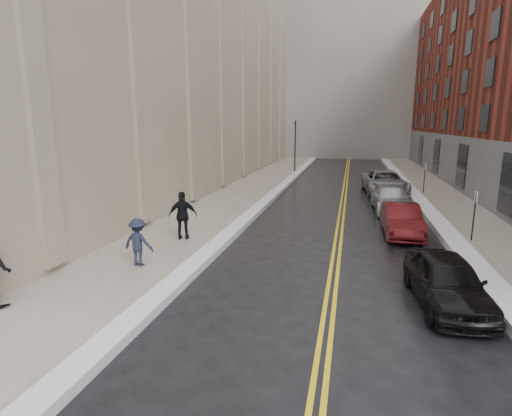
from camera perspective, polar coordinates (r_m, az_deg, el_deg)
The scene contains 17 objects.
ground at distance 11.17m, azimuth -3.09°, elevation -14.20°, with size 160.00×160.00×0.00m, color black.
sidewalk_left at distance 27.08m, azimuth -2.62°, elevation 1.69°, with size 4.00×64.00×0.15m, color gray.
sidewalk_right at distance 26.76m, azimuth 26.39°, elevation 0.30°, with size 3.00×64.00×0.15m, color gray.
lane_stripe_a at distance 26.07m, azimuth 12.08°, elevation 0.86°, with size 0.12×64.00×0.01m, color gold.
lane_stripe_b at distance 26.06m, azimuth 12.60°, elevation 0.84°, with size 0.12×64.00×0.01m, color gold.
snow_ridge_left at distance 26.53m, azimuth 2.16°, elevation 1.60°, with size 0.70×60.80×0.26m, color white.
snow_ridge_right at distance 26.38m, azimuth 22.50°, elevation 0.66°, with size 0.85×60.80×0.30m, color white.
tower_far_right at distance 78.29m, azimuth 23.33°, elevation 23.71°, with size 22.00×18.00×44.00m, color slate.
traffic_signal at distance 40.01m, azimuth 5.62°, elevation 9.33°, with size 0.18×0.15×5.20m.
parking_sign_near at distance 18.64m, azimuth 28.74°, elevation -0.54°, with size 0.06×0.35×2.23m.
parking_sign_far at distance 30.22m, azimuth 22.95°, elevation 4.29°, with size 0.06×0.35×2.23m.
car_black at distance 12.26m, azimuth 25.57°, elevation -9.36°, with size 1.67×4.16×1.42m, color black.
car_maroon at distance 18.97m, azimuth 20.08°, elevation -1.61°, with size 1.48×4.23×1.39m, color #4A0D0F.
car_silver_near at distance 23.98m, azimuth 18.75°, elevation 1.23°, with size 1.97×4.86×1.41m, color #989A9F.
car_silver_far at distance 29.78m, azimuth 17.92°, elevation 3.51°, with size 2.72×5.90×1.64m, color gray.
pedestrian_b at distance 14.18m, azimuth -16.47°, elevation -4.69°, with size 1.06×0.61×1.65m, color #1B2031.
pedestrian_c at distance 16.90m, azimuth -10.39°, elevation -1.06°, with size 1.18×0.49×2.02m, color black.
Camera 1 is at (2.89, -9.59, 4.93)m, focal length 28.00 mm.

